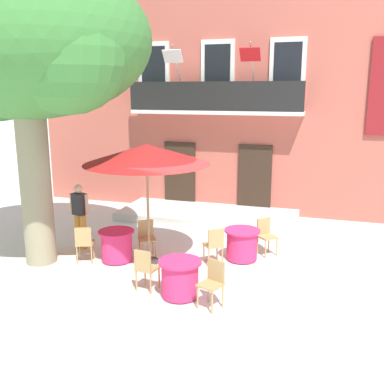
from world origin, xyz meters
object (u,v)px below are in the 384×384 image
Objects in this scene: cafe_chair_near_tree_0 at (84,242)px; cafe_chair_front_1 at (213,281)px; cafe_table_front at (180,278)px; cafe_umbrella at (147,155)px; cafe_table_near_tree at (117,245)px; plane_tree at (23,48)px; cafe_table_middle at (242,244)px; cafe_chair_middle_0 at (266,234)px; cafe_chair_middle_1 at (214,243)px; pedestrian_near_entrance at (80,213)px; cafe_chair_front_0 at (146,267)px; cafe_chair_near_tree_1 at (147,236)px.

cafe_chair_near_tree_0 is 3.68m from cafe_chair_front_1.
cafe_umbrella reaches higher than cafe_table_front.
cafe_table_near_tree is 0.77m from cafe_chair_near_tree_0.
plane_tree is 6.69m from cafe_table_middle.
cafe_chair_middle_1 is (-1.05, -1.08, 0.00)m from cafe_chair_middle_0.
cafe_chair_front_1 is at bearing -29.05° from cafe_table_near_tree.
cafe_table_middle is at bearing 71.19° from cafe_table_front.
cafe_umbrella is 2.68m from pedestrian_near_entrance.
cafe_chair_middle_0 is (0.49, 0.57, 0.14)m from cafe_table_middle.
plane_tree is 2.33× the size of cafe_umbrella.
cafe_chair_front_0 is (3.13, -0.78, -4.41)m from plane_tree.
cafe_chair_middle_0 is at bearing 20.91° from cafe_chair_near_tree_1.
pedestrian_near_entrance is (-1.86, 0.02, 0.44)m from cafe_chair_near_tree_1.
cafe_table_near_tree is 2.36m from cafe_umbrella.
cafe_chair_near_tree_0 is 1.05× the size of cafe_table_middle.
cafe_table_near_tree is 0.95× the size of cafe_chair_middle_1.
cafe_chair_front_0 is 0.53× the size of pedestrian_near_entrance.
cafe_table_near_tree is 2.35m from cafe_chair_middle_1.
cafe_table_middle is at bearing 17.91° from plane_tree.
cafe_chair_front_1 is 4.59m from pedestrian_near_entrance.
cafe_chair_front_0 is 2.58m from cafe_umbrella.
cafe_chair_middle_0 is 1.00× the size of cafe_chair_middle_1.
plane_tree reaches higher than cafe_chair_middle_1.
cafe_chair_near_tree_0 reaches higher than cafe_table_middle.
cafe_table_near_tree is at bearing 150.95° from cafe_chair_front_1.
cafe_chair_middle_1 is (2.98, 0.81, 0.00)m from cafe_chair_near_tree_0.
cafe_chair_front_0 is (1.99, -0.97, 0.00)m from cafe_chair_near_tree_0.
cafe_umbrella is 1.70× the size of pedestrian_near_entrance.
plane_tree reaches higher than cafe_chair_near_tree_0.
cafe_chair_near_tree_0 and cafe_chair_middle_0 have the same top height.
cafe_chair_near_tree_1 is at bearing 179.45° from cafe_chair_middle_1.
cafe_chair_near_tree_0 is 1.00× the size of cafe_chair_middle_0.
cafe_table_near_tree is 0.51× the size of pedestrian_near_entrance.
cafe_table_middle is 0.95× the size of cafe_chair_front_0.
cafe_chair_front_0 is at bearing -13.95° from plane_tree.
cafe_chair_middle_1 reaches higher than cafe_table_near_tree.
cafe_table_near_tree is 0.30× the size of cafe_umbrella.
cafe_chair_front_0 is at bearing 170.78° from cafe_chair_front_1.
cafe_umbrella reaches higher than cafe_table_near_tree.
cafe_table_middle is at bearing 42.06° from cafe_chair_middle_1.
cafe_chair_middle_0 is at bearing 49.35° from cafe_table_middle.
pedestrian_near_entrance is at bearing -173.55° from cafe_table_middle.
cafe_chair_middle_1 is 3.61m from pedestrian_near_entrance.
plane_tree is at bearing -170.10° from cafe_chair_near_tree_0.
cafe_chair_front_1 is (1.48, -0.24, 0.00)m from cafe_chair_front_0.
cafe_umbrella is at bearing 7.70° from cafe_table_near_tree.
cafe_table_front is at bearing -20.17° from cafe_chair_near_tree_0.
cafe_table_middle is at bearing 22.65° from cafe_umbrella.
cafe_chair_near_tree_1 is at bearing -159.09° from cafe_chair_middle_0.
cafe_table_middle is 0.77m from cafe_chair_middle_1.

